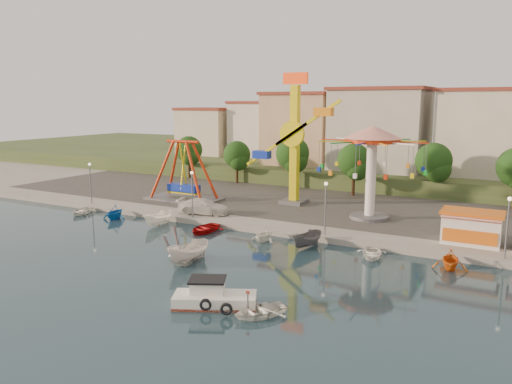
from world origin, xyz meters
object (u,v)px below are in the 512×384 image
Objects in this scene: pirate_ship_ride at (183,172)px; kamikaze_tower at (297,144)px; rowboat_a at (184,257)px; van at (204,207)px; skiff at (189,252)px; wave_swinger at (372,151)px; cabin_motorboat at (213,298)px.

kamikaze_tower is at bearing 17.29° from pirate_ship_ride.
rowboat_a is 0.65× the size of van.
skiff reaches higher than rowboat_a.
wave_swinger is at bearing -17.23° from kamikaze_tower.
wave_swinger is at bearing 73.24° from skiff.
cabin_motorboat is (22.16, -26.39, -3.87)m from pirate_ship_ride.
rowboat_a is (-10.05, -21.02, -7.78)m from wave_swinger.
skiff is at bearing -164.40° from van.
skiff is (0.82, -24.21, -7.48)m from kamikaze_tower.
wave_swinger is (24.86, 1.25, 3.80)m from pirate_ship_ride.
wave_swinger reaches higher than van.
pirate_ship_ride is 25.16m from skiff.
pirate_ship_ride is at bearing -177.13° from wave_swinger.
van is (-17.67, -7.04, -6.71)m from wave_swinger.
cabin_motorboat reaches higher than rowboat_a.
van is (7.20, -5.79, -2.91)m from pirate_ship_ride.
wave_swinger reaches higher than pirate_ship_ride.
pirate_ship_ride reaches higher than skiff.
wave_swinger is at bearing 26.79° from rowboat_a.
pirate_ship_ride is at bearing 135.60° from skiff.
pirate_ship_ride is at bearing 89.19° from rowboat_a.
pirate_ship_ride is 25.03m from rowboat_a.
rowboat_a is (14.81, -19.77, -3.98)m from pirate_ship_ride.
wave_swinger is 20.17m from van.
pirate_ship_ride is 15.61m from kamikaze_tower.
kamikaze_tower is at bearing 77.93° from cabin_motorboat.
cabin_motorboat is 25.48m from van.
cabin_motorboat is 1.28× the size of skiff.
pirate_ship_ride is 1.63× the size of van.
rowboat_a is at bearing -115.55° from wave_swinger.
van reaches higher than rowboat_a.
skiff is 16.09m from van.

